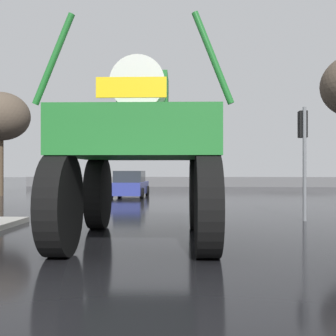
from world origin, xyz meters
name	(u,v)px	position (x,y,z in m)	size (l,w,h in m)	color
ground_plane	(176,199)	(0.00, 18.00, 0.00)	(120.00, 120.00, 0.00)	black
oversize_sprayer	(142,149)	(-0.28, 4.82, 2.07)	(3.66, 5.65, 4.46)	black
sedan_ahead	(130,185)	(-2.69, 19.38, 0.71)	(1.90, 4.11, 1.52)	navy
traffic_signal_near_right	(303,138)	(4.36, 8.76, 2.59)	(0.24, 0.54, 3.55)	slate
traffic_signal_far_left	(197,156)	(1.25, 22.94, 2.48)	(0.24, 0.55, 3.41)	slate
bare_tree_left	(1,117)	(-10.66, 20.11, 4.79)	(3.44, 3.44, 6.28)	#473828
roadside_barrier	(182,182)	(0.00, 33.80, 0.45)	(29.11, 0.24, 0.90)	#59595B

